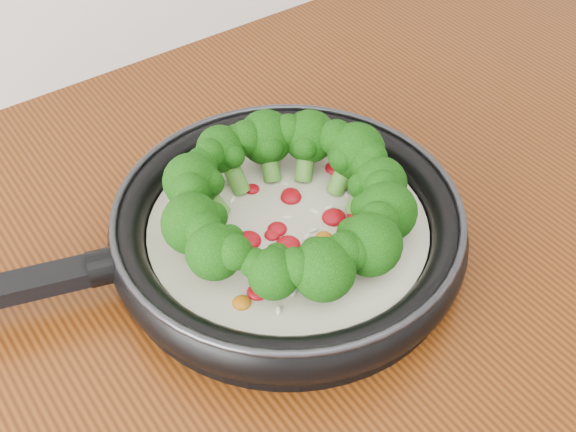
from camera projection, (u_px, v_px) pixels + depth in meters
skillet at (287, 221)px, 0.76m from camera, size 0.60×0.45×0.11m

